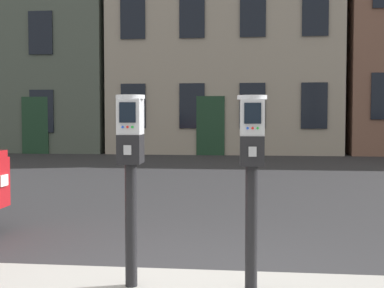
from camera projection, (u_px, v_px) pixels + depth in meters
parking_meter_near_kerb at (131, 155)px, 4.04m from camera, size 0.23×0.26×1.44m
parking_meter_twin_adjacent at (252, 157)px, 3.93m from camera, size 0.23×0.26×1.43m
townhouse_orange_brick at (16, 12)px, 22.71m from camera, size 8.74×5.61×11.43m
townhouse_grey_stucco at (227, 34)px, 22.46m from camera, size 8.53×7.08×9.57m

